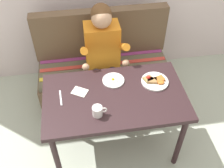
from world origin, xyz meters
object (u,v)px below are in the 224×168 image
at_px(person, 103,52).
at_px(plate_eggs, 113,80).
at_px(plate_breakfast, 154,81).
at_px(coffee_mug, 98,111).
at_px(napkin, 80,92).
at_px(fork, 61,98).
at_px(couch, 104,71).
at_px(table, 115,102).

height_order(person, plate_eggs, person).
distance_m(person, plate_breakfast, 0.62).
relative_size(plate_breakfast, coffee_mug, 2.01).
relative_size(napkin, fork, 0.74).
bearing_deg(fork, coffee_mug, -41.53).
distance_m(plate_eggs, coffee_mug, 0.40).
distance_m(couch, fork, 0.94).
distance_m(coffee_mug, napkin, 0.30).
relative_size(person, coffee_mug, 10.27).
distance_m(plate_breakfast, fork, 0.82).
xyz_separation_m(couch, coffee_mug, (-0.16, -0.94, 0.45)).
bearing_deg(napkin, plate_eggs, 16.23).
distance_m(plate_breakfast, napkin, 0.66).
xyz_separation_m(table, plate_eggs, (0.02, 0.18, 0.09)).
relative_size(couch, napkin, 11.40).
distance_m(person, fork, 0.69).
relative_size(table, plate_eggs, 6.22).
height_order(table, napkin, napkin).
bearing_deg(plate_breakfast, table, -163.85).
bearing_deg(plate_eggs, fork, -164.15).
bearing_deg(napkin, coffee_mug, -65.17).
relative_size(person, plate_eggs, 6.29).
height_order(couch, person, person).
height_order(plate_eggs, coffee_mug, coffee_mug).
distance_m(couch, plate_breakfast, 0.86).
xyz_separation_m(coffee_mug, napkin, (-0.12, 0.27, -0.04)).
height_order(person, fork, person).
xyz_separation_m(table, couch, (0.00, 0.76, -0.32)).
relative_size(couch, plate_breakfast, 6.08).
bearing_deg(fork, plate_eggs, 12.41).
distance_m(plate_breakfast, coffee_mug, 0.61).
bearing_deg(table, plate_breakfast, 16.15).
relative_size(table, napkin, 9.50).
xyz_separation_m(couch, plate_breakfast, (0.37, -0.66, 0.41)).
distance_m(table, person, 0.60).
distance_m(plate_eggs, fork, 0.48).
xyz_separation_m(table, fork, (-0.45, 0.04, 0.08)).
bearing_deg(couch, napkin, -112.97).
distance_m(coffee_mug, fork, 0.36).
bearing_deg(napkin, plate_breakfast, 1.69).
distance_m(plate_eggs, napkin, 0.32).
bearing_deg(person, plate_eggs, -85.13).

